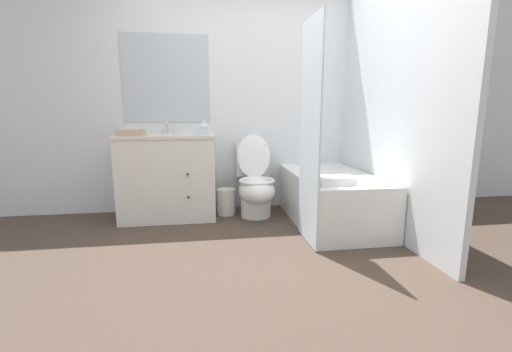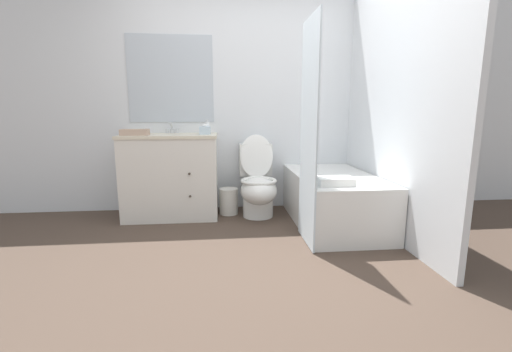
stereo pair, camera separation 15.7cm
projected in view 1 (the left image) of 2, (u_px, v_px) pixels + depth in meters
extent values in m
plane|color=#47382D|center=(259.00, 262.00, 2.58)|extent=(14.00, 14.00, 0.00)
cube|color=silver|center=(237.00, 100.00, 3.87)|extent=(8.00, 0.05, 2.50)
cube|color=#B2BCC6|center=(166.00, 79.00, 3.69)|extent=(0.92, 0.01, 0.93)
cube|color=silver|center=(379.00, 98.00, 3.29)|extent=(0.05, 2.55, 2.50)
cube|color=silver|center=(168.00, 178.00, 3.62)|extent=(0.97, 0.56, 0.86)
cube|color=beige|center=(166.00, 136.00, 3.53)|extent=(0.99, 0.58, 0.03)
cylinder|color=white|center=(166.00, 140.00, 3.54)|extent=(0.34, 0.34, 0.10)
sphere|color=#382D23|center=(188.00, 174.00, 3.35)|extent=(0.02, 0.02, 0.02)
sphere|color=#382D23|center=(188.00, 197.00, 3.39)|extent=(0.02, 0.02, 0.02)
cylinder|color=silver|center=(168.00, 131.00, 3.73)|extent=(0.04, 0.04, 0.04)
cylinder|color=silver|center=(167.00, 126.00, 3.68)|extent=(0.02, 0.11, 0.09)
cylinder|color=silver|center=(163.00, 131.00, 3.72)|extent=(0.03, 0.03, 0.04)
cylinder|color=silver|center=(173.00, 131.00, 3.74)|extent=(0.03, 0.03, 0.04)
cylinder|color=white|center=(256.00, 206.00, 3.70)|extent=(0.33, 0.33, 0.22)
ellipsoid|color=white|center=(257.00, 191.00, 3.61)|extent=(0.38, 0.51, 0.29)
torus|color=white|center=(257.00, 181.00, 3.59)|extent=(0.38, 0.38, 0.04)
cube|color=white|center=(252.00, 159.00, 3.89)|extent=(0.36, 0.18, 0.36)
ellipsoid|color=white|center=(254.00, 156.00, 3.77)|extent=(0.36, 0.15, 0.47)
cube|color=white|center=(331.00, 198.00, 3.48)|extent=(0.76, 1.42, 0.50)
cube|color=#A8ADAE|center=(332.00, 175.00, 3.43)|extent=(0.64, 1.30, 0.01)
cube|color=silver|center=(310.00, 135.00, 2.84)|extent=(0.02, 0.52, 1.85)
cylinder|color=silver|center=(226.00, 202.00, 3.77)|extent=(0.21, 0.21, 0.29)
cube|color=silver|center=(202.00, 131.00, 3.56)|extent=(0.11, 0.15, 0.08)
ellipsoid|color=white|center=(202.00, 126.00, 3.55)|extent=(0.05, 0.04, 0.03)
cylinder|color=white|center=(204.00, 128.00, 3.64)|extent=(0.05, 0.05, 0.12)
cylinder|color=silver|center=(204.00, 121.00, 3.63)|extent=(0.03, 0.03, 0.03)
cube|color=tan|center=(131.00, 133.00, 3.36)|extent=(0.27, 0.15, 0.06)
cube|color=white|center=(336.00, 180.00, 2.93)|extent=(0.30, 0.19, 0.07)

